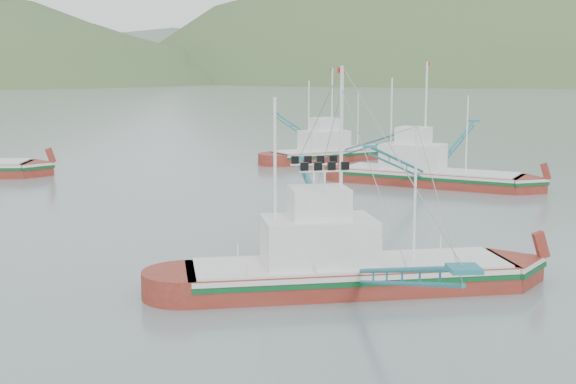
{
  "coord_description": "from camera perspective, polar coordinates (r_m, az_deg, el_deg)",
  "views": [
    {
      "loc": [
        -3.27,
        -36.3,
        10.12
      ],
      "look_at": [
        0.0,
        6.0,
        3.2
      ],
      "focal_mm": 50.0,
      "sensor_mm": 36.0,
      "label": 1
    }
  ],
  "objects": [
    {
      "name": "ridge_distant",
      "position": [
        597.31,
        -1.24,
        8.29
      ],
      "size": [
        960.0,
        400.0,
        240.0
      ],
      "primitive_type": "ellipsoid",
      "color": "slate",
      "rests_on": "ground"
    },
    {
      "name": "bg_boat_far",
      "position": [
        82.88,
        3.34,
        3.69
      ],
      "size": [
        14.7,
        23.82,
        10.22
      ],
      "rotation": [
        0.0,
        0.0,
        0.45
      ],
      "color": "maroon",
      "rests_on": "ground"
    },
    {
      "name": "ground",
      "position": [
        37.82,
        0.7,
        -6.26
      ],
      "size": [
        1200.0,
        1200.0,
        0.0
      ],
      "primitive_type": "plane",
      "color": "slate",
      "rests_on": "ground"
    },
    {
      "name": "bg_boat_right",
      "position": [
        67.09,
        10.01,
        2.43
      ],
      "size": [
        18.55,
        24.62,
        10.92
      ],
      "rotation": [
        0.0,
        0.0,
        -0.56
      ],
      "color": "maroon",
      "rests_on": "ground"
    },
    {
      "name": "main_boat",
      "position": [
        35.94,
        4.1,
        -4.58
      ],
      "size": [
        14.9,
        26.44,
        10.72
      ],
      "rotation": [
        0.0,
        0.0,
        0.08
      ],
      "color": "maroon",
      "rests_on": "ground"
    }
  ]
}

